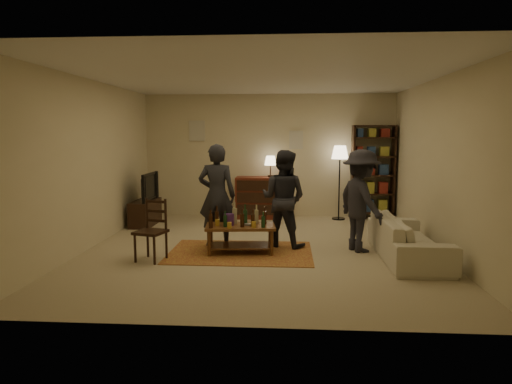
# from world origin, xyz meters

# --- Properties ---
(floor) EXTENTS (6.00, 6.00, 0.00)m
(floor) POSITION_xyz_m (0.00, 0.00, 0.00)
(floor) COLOR #C6B793
(floor) RESTS_ON ground
(room_shell) EXTENTS (6.00, 6.00, 6.00)m
(room_shell) POSITION_xyz_m (-0.65, 2.98, 1.81)
(room_shell) COLOR beige
(room_shell) RESTS_ON ground
(rug) EXTENTS (2.20, 1.50, 0.01)m
(rug) POSITION_xyz_m (-0.30, -0.26, 0.01)
(rug) COLOR maroon
(rug) RESTS_ON ground
(coffee_table) EXTENTS (1.11, 0.68, 0.77)m
(coffee_table) POSITION_xyz_m (-0.32, -0.26, 0.39)
(coffee_table) COLOR brown
(coffee_table) RESTS_ON ground
(dining_chair) EXTENTS (0.49, 0.49, 0.91)m
(dining_chair) POSITION_xyz_m (-1.54, -0.74, 0.48)
(dining_chair) COLOR black
(dining_chair) RESTS_ON ground
(tv_stand) EXTENTS (0.40, 1.00, 1.06)m
(tv_stand) POSITION_xyz_m (-2.44, 1.80, 0.38)
(tv_stand) COLOR black
(tv_stand) RESTS_ON ground
(dresser) EXTENTS (1.00, 0.50, 1.36)m
(dresser) POSITION_xyz_m (-0.19, 2.71, 0.48)
(dresser) COLOR maroon
(dresser) RESTS_ON ground
(bookshelf) EXTENTS (0.90, 0.34, 2.02)m
(bookshelf) POSITION_xyz_m (2.25, 2.78, 1.03)
(bookshelf) COLOR black
(bookshelf) RESTS_ON ground
(floor_lamp) EXTENTS (0.36, 0.36, 1.59)m
(floor_lamp) POSITION_xyz_m (1.53, 2.65, 1.34)
(floor_lamp) COLOR black
(floor_lamp) RESTS_ON ground
(sofa) EXTENTS (0.81, 2.08, 0.61)m
(sofa) POSITION_xyz_m (2.20, -0.40, 0.30)
(sofa) COLOR beige
(sofa) RESTS_ON ground
(person_left) EXTENTS (0.63, 0.43, 1.68)m
(person_left) POSITION_xyz_m (-0.73, 0.15, 0.84)
(person_left) COLOR #222329
(person_left) RESTS_ON ground
(person_right) EXTENTS (0.94, 0.85, 1.58)m
(person_right) POSITION_xyz_m (0.35, 0.21, 0.79)
(person_right) COLOR #24242B
(person_right) RESTS_ON ground
(person_by_sofa) EXTENTS (0.96, 1.18, 1.60)m
(person_by_sofa) POSITION_xyz_m (1.56, -0.02, 0.80)
(person_by_sofa) COLOR #24232A
(person_by_sofa) RESTS_ON ground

